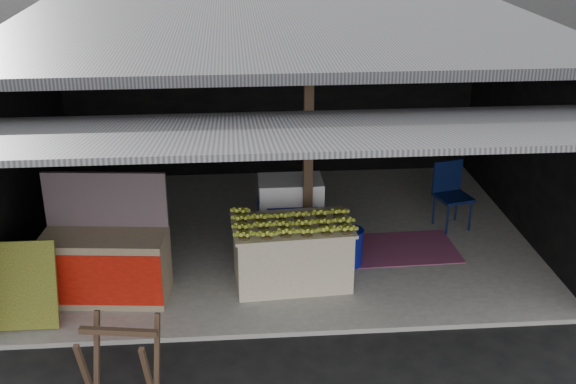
{
  "coord_description": "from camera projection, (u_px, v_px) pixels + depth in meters",
  "views": [
    {
      "loc": [
        -0.66,
        -6.78,
        4.63
      ],
      "look_at": [
        0.01,
        1.57,
        1.1
      ],
      "focal_mm": 45.0,
      "sensor_mm": 36.0,
      "label": 1
    }
  ],
  "objects": [
    {
      "name": "plastic_chair",
      "position": [
        450.0,
        189.0,
        10.41
      ],
      "size": [
        0.56,
        0.56,
        0.97
      ],
      "rotation": [
        0.0,
        0.0,
        0.26
      ],
      "color": "#0A1338",
      "rests_on": "concrete_slab"
    },
    {
      "name": "neighbor_stall",
      "position": [
        105.0,
        263.0,
        8.58
      ],
      "size": [
        1.52,
        0.81,
        1.51
      ],
      "rotation": [
        0.0,
        0.0,
        -0.1
      ],
      "color": "#998466",
      "rests_on": "concrete_slab"
    },
    {
      "name": "banana_table",
      "position": [
        292.0,
        253.0,
        8.94
      ],
      "size": [
        1.51,
        0.99,
        0.8
      ],
      "rotation": [
        0.0,
        0.0,
        0.07
      ],
      "color": "silver",
      "rests_on": "concrete_slab"
    },
    {
      "name": "shophouse",
      "position": [
        280.0,
        89.0,
        9.85
      ],
      "size": [
        7.4,
        7.29,
        3.02
      ],
      "color": "black",
      "rests_on": "ground"
    },
    {
      "name": "ground",
      "position": [
        298.0,
        337.0,
        8.07
      ],
      "size": [
        80.0,
        80.0,
        0.0
      ],
      "primitive_type": "plane",
      "color": "black",
      "rests_on": "ground"
    },
    {
      "name": "sawhorse",
      "position": [
        121.0,
        353.0,
        7.0
      ],
      "size": [
        0.76,
        0.75,
        0.75
      ],
      "rotation": [
        0.0,
        0.0,
        -0.16
      ],
      "color": "#4B3325",
      "rests_on": "ground"
    },
    {
      "name": "water_barrel",
      "position": [
        350.0,
        248.0,
        9.41
      ],
      "size": [
        0.32,
        0.32,
        0.48
      ],
      "primitive_type": "cylinder",
      "color": "navy",
      "rests_on": "concrete_slab"
    },
    {
      "name": "banana_pile",
      "position": [
        292.0,
        218.0,
        8.76
      ],
      "size": [
        1.39,
        0.89,
        0.16
      ],
      "primitive_type": null,
      "rotation": [
        0.0,
        0.0,
        0.07
      ],
      "color": "yellow",
      "rests_on": "banana_table"
    },
    {
      "name": "magenta_rug",
      "position": [
        401.0,
        248.0,
        9.91
      ],
      "size": [
        1.53,
        1.04,
        0.01
      ],
      "primitive_type": "cube",
      "rotation": [
        0.0,
        0.0,
        0.03
      ],
      "color": "#7E1C55",
      "rests_on": "concrete_slab"
    },
    {
      "name": "concrete_slab",
      "position": [
        282.0,
        236.0,
        10.36
      ],
      "size": [
        7.0,
        5.0,
        0.06
      ],
      "primitive_type": "cube",
      "color": "gray",
      "rests_on": "ground"
    },
    {
      "name": "white_crate",
      "position": [
        290.0,
        212.0,
        9.89
      ],
      "size": [
        0.86,
        0.59,
        0.96
      ],
      "rotation": [
        0.0,
        0.0,
        0.0
      ],
      "color": "white",
      "rests_on": "concrete_slab"
    },
    {
      "name": "green_signboard",
      "position": [
        26.0,
        286.0,
        8.0
      ],
      "size": [
        0.67,
        0.32,
        0.98
      ],
      "primitive_type": "cube",
      "rotation": [
        -0.27,
        0.0,
        0.0
      ],
      "color": "black",
      "rests_on": "concrete_slab"
    },
    {
      "name": "picture_frames",
      "position": [
        261.0,
        67.0,
        11.81
      ],
      "size": [
        1.62,
        0.04,
        0.46
      ],
      "color": "black",
      "rests_on": "shophouse"
    }
  ]
}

